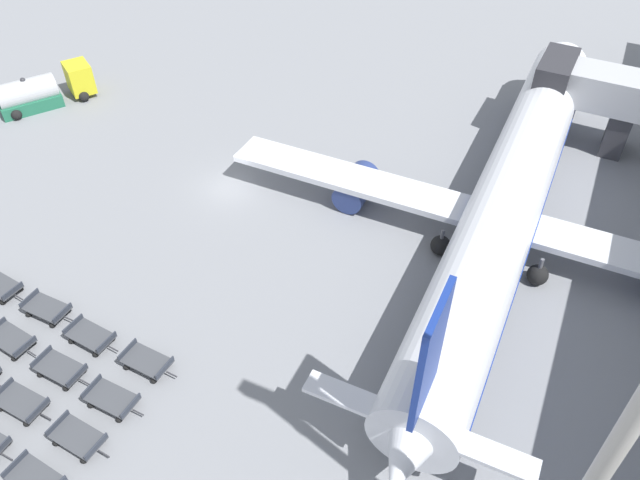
{
  "coord_description": "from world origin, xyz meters",
  "views": [
    {
      "loc": [
        21.03,
        -29.98,
        27.89
      ],
      "look_at": [
        9.08,
        -4.35,
        1.87
      ],
      "focal_mm": 35.0,
      "sensor_mm": 36.0,
      "label": 1
    }
  ],
  "objects": [
    {
      "name": "ground_plane",
      "position": [
        0.0,
        0.0,
        0.0
      ],
      "size": [
        500.0,
        500.0,
        0.0
      ],
      "primitive_type": "plane",
      "color": "gray"
    },
    {
      "name": "airplane",
      "position": [
        18.81,
        2.9,
        2.88
      ],
      "size": [
        37.7,
        42.94,
        11.22
      ],
      "color": "silver",
      "rests_on": "ground_plane"
    },
    {
      "name": "fuel_tanker_primary",
      "position": [
        -20.62,
        3.18,
        1.25
      ],
      "size": [
        6.38,
        7.97,
        2.89
      ],
      "color": "yellow",
      "rests_on": "ground_plane"
    },
    {
      "name": "baggage_dolly_row_near_col_d",
      "position": [
        3.49,
        -23.21,
        0.47
      ],
      "size": [
        3.39,
        1.76,
        0.92
      ],
      "color": "#424449",
      "rests_on": "ground_plane"
    },
    {
      "name": "baggage_dolly_row_mid_a_col_c",
      "position": [
        -0.13,
        -20.41,
        0.47
      ],
      "size": [
        3.37,
        1.69,
        0.92
      ],
      "color": "#424449",
      "rests_on": "ground_plane"
    },
    {
      "name": "baggage_dolly_row_mid_a_col_d",
      "position": [
        3.8,
        -20.73,
        0.47
      ],
      "size": [
        3.38,
        1.74,
        0.92
      ],
      "color": "#424449",
      "rests_on": "ground_plane"
    },
    {
      "name": "baggage_dolly_row_mid_b_col_b",
      "position": [
        -3.62,
        -17.62,
        0.47
      ],
      "size": [
        3.4,
        1.81,
        0.92
      ],
      "color": "#424449",
      "rests_on": "ground_plane"
    },
    {
      "name": "baggage_dolly_row_mid_b_col_c",
      "position": [
        0.22,
        -17.98,
        0.47
      ],
      "size": [
        3.37,
        1.69,
        0.92
      ],
      "color": "#424449",
      "rests_on": "ground_plane"
    },
    {
      "name": "baggage_dolly_row_mid_b_col_d",
      "position": [
        3.9,
        -18.3,
        0.47
      ],
      "size": [
        3.36,
        1.66,
        0.92
      ],
      "color": "#424449",
      "rests_on": "ground_plane"
    },
    {
      "name": "baggage_dolly_row_far_col_a",
      "position": [
        -7.3,
        -14.84,
        0.47
      ],
      "size": [
        3.4,
        1.81,
        0.92
      ],
      "color": "#424449",
      "rests_on": "ground_plane"
    },
    {
      "name": "baggage_dolly_row_far_col_b",
      "position": [
        -3.44,
        -15.03,
        0.47
      ],
      "size": [
        3.35,
        1.64,
        0.92
      ],
      "color": "#424449",
      "rests_on": "ground_plane"
    },
    {
      "name": "baggage_dolly_row_far_col_c",
      "position": [
        0.21,
        -15.56,
        0.47
      ],
      "size": [
        3.39,
        1.76,
        0.92
      ],
      "color": "#424449",
      "rests_on": "ground_plane"
    },
    {
      "name": "baggage_dolly_row_far_col_d",
      "position": [
        4.09,
        -15.65,
        0.47
      ],
      "size": [
        3.37,
        1.7,
        0.92
      ],
      "color": "#424449",
      "rests_on": "ground_plane"
    },
    {
      "name": "apron_light_mast",
      "position": [
        24.72,
        -18.64,
        12.88
      ],
      "size": [
        2.0,
        0.7,
        23.07
      ],
      "color": "#ADA89E",
      "rests_on": "ground_plane"
    }
  ]
}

